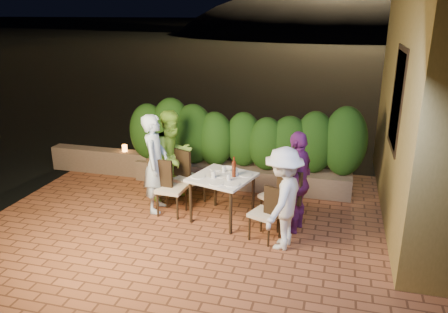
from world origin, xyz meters
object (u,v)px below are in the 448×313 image
(diner_purple, at_px, (297,182))
(parapet_lamp, at_px, (125,148))
(diner_green, at_px, (173,156))
(chair_right_front, at_px, (265,213))
(chair_left_front, at_px, (171,188))
(diner_white, at_px, (283,199))
(bowl, at_px, (228,169))
(diner_blue, at_px, (155,163))
(dining_table, at_px, (222,198))
(chair_right_back, at_px, (279,195))
(beer_bottle, at_px, (234,167))
(chair_left_back, at_px, (190,178))

(diner_purple, xyz_separation_m, parapet_lamp, (-3.68, 1.52, -0.23))
(diner_green, bearing_deg, chair_right_front, -86.52)
(chair_left_front, xyz_separation_m, diner_white, (1.92, -0.60, 0.28))
(diner_white, xyz_separation_m, diner_purple, (0.13, 0.58, 0.05))
(chair_left_front, distance_m, chair_right_front, 1.72)
(bowl, height_order, chair_right_front, chair_right_front)
(diner_blue, bearing_deg, bowl, -85.64)
(diner_green, height_order, diner_white, diner_green)
(bowl, bearing_deg, parapet_lamp, 155.03)
(chair_left_front, relative_size, diner_white, 0.63)
(dining_table, height_order, chair_right_back, chair_right_back)
(chair_left_front, bearing_deg, diner_purple, 3.05)
(chair_left_front, xyz_separation_m, diner_green, (-0.19, 0.58, 0.35))
(diner_blue, xyz_separation_m, parapet_lamp, (-1.31, 1.41, -0.27))
(beer_bottle, relative_size, chair_left_front, 0.36)
(chair_right_front, xyz_separation_m, diner_green, (-1.84, 1.03, 0.39))
(diner_white, relative_size, parapet_lamp, 10.72)
(beer_bottle, relative_size, chair_left_back, 0.35)
(diner_blue, bearing_deg, parapet_lamp, 35.45)
(beer_bottle, height_order, chair_right_back, beer_bottle)
(chair_right_back, bearing_deg, diner_green, 20.56)
(beer_bottle, xyz_separation_m, parapet_lamp, (-2.67, 1.44, -0.35))
(chair_right_front, relative_size, chair_right_back, 0.86)
(dining_table, xyz_separation_m, beer_bottle, (0.18, 0.03, 0.54))
(dining_table, bearing_deg, diner_blue, 177.15)
(chair_left_back, height_order, chair_right_back, chair_right_back)
(bowl, distance_m, chair_right_front, 1.16)
(chair_left_back, height_order, diner_purple, diner_purple)
(diner_white, bearing_deg, diner_blue, -95.56)
(bowl, distance_m, diner_purple, 1.23)
(chair_right_front, bearing_deg, diner_blue, 5.74)
(chair_right_front, distance_m, diner_white, 0.44)
(chair_right_front, bearing_deg, chair_left_front, 5.96)
(beer_bottle, distance_m, diner_blue, 1.36)
(bowl, distance_m, diner_blue, 1.22)
(diner_purple, bearing_deg, chair_right_back, -91.49)
(chair_left_front, distance_m, diner_blue, 0.49)
(chair_left_back, height_order, diner_green, diner_green)
(parapet_lamp, bearing_deg, chair_right_front, -30.81)
(beer_bottle, xyz_separation_m, diner_blue, (-1.36, 0.03, -0.08))
(beer_bottle, relative_size, diner_white, 0.22)
(diner_blue, bearing_deg, diner_white, -114.59)
(chair_right_back, height_order, diner_purple, diner_purple)
(chair_right_back, distance_m, diner_green, 2.05)
(bowl, distance_m, chair_left_front, 0.99)
(dining_table, relative_size, chair_left_back, 0.94)
(diner_white, bearing_deg, chair_left_back, -109.91)
(bowl, bearing_deg, chair_right_front, -45.55)
(chair_right_front, height_order, diner_white, diner_white)
(chair_left_back, height_order, diner_white, diner_white)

